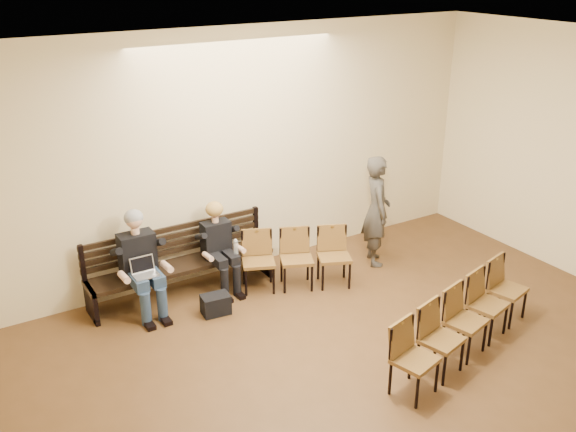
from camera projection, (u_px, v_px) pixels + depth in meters
name	position (u px, v px, depth m)	size (l,w,h in m)	color
room_walls	(465.00, 188.00, 5.39)	(8.02, 10.01, 3.51)	beige
bench	(183.00, 278.00, 8.80)	(2.60, 0.90, 0.45)	black
seated_man	(141.00, 262.00, 8.24)	(0.57, 0.78, 1.36)	black
seated_woman	(220.00, 251.00, 8.83)	(0.48, 0.67, 1.13)	black
laptop	(147.00, 278.00, 8.09)	(0.31, 0.24, 0.22)	silver
water_bottle	(236.00, 254.00, 8.74)	(0.07, 0.07, 0.22)	silver
bag	(216.00, 304.00, 8.33)	(0.36, 0.25, 0.26)	black
passerby	(377.00, 203.00, 9.42)	(0.70, 0.46, 1.93)	#3A3630
chair_row_front	(297.00, 260.00, 8.90)	(1.50, 0.46, 0.84)	brown
chair_row_back	(466.00, 322.00, 7.42)	(2.52, 0.45, 0.82)	brown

